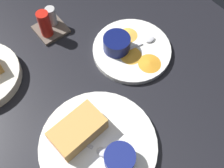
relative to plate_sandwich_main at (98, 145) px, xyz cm
name	(u,v)px	position (x,y,z in cm)	size (l,w,h in cm)	color
ground_plane	(96,113)	(5.30, 8.05, -2.30)	(110.00, 110.00, 3.00)	black
plate_sandwich_main	(98,145)	(0.00, 0.00, 0.00)	(29.00, 29.00, 1.60)	white
sandwich_half_near	(78,130)	(-2.13, 5.08, 3.20)	(13.79, 8.64, 4.80)	tan
ramekin_dark_sauce	(120,158)	(1.55, -6.34, 2.88)	(7.32, 7.32, 3.86)	navy
spoon_by_dark_ramekin	(98,150)	(-0.94, -1.19, 1.16)	(5.63, 9.52, 0.80)	silver
plate_chips_companion	(132,50)	(25.22, 16.86, 0.00)	(23.13, 23.13, 1.60)	white
ramekin_light_gravy	(117,43)	(21.75, 19.75, 3.12)	(7.85, 7.85, 4.34)	#0C144C
spoon_by_gravy_ramekin	(146,41)	(30.06, 16.07, 1.16)	(9.96, 3.07, 0.80)	silver
plantain_chip_scatter	(135,50)	(25.26, 15.71, 1.10)	(11.69, 19.25, 0.60)	orange
condiment_caddy	(48,24)	(10.40, 38.61, 2.61)	(9.00, 9.00, 9.50)	brown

